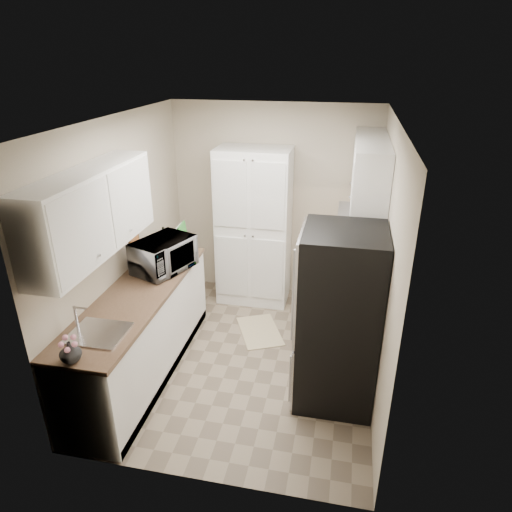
{
  "coord_description": "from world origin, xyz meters",
  "views": [
    {
      "loc": [
        0.91,
        -3.97,
        3.04
      ],
      "look_at": [
        0.07,
        0.15,
        1.14
      ],
      "focal_mm": 32.0,
      "sensor_mm": 36.0,
      "label": 1
    }
  ],
  "objects_px": {
    "wine_bottle": "(164,240)",
    "toaster_oven": "(351,234)",
    "refrigerator": "(339,319)",
    "microwave": "(164,255)",
    "electric_range": "(342,310)",
    "pantry_cabinet": "(254,228)"
  },
  "relations": [
    {
      "from": "microwave",
      "to": "toaster_oven",
      "type": "bearing_deg",
      "value": -38.09
    },
    {
      "from": "wine_bottle",
      "to": "toaster_oven",
      "type": "distance_m",
      "value": 2.22
    },
    {
      "from": "pantry_cabinet",
      "to": "refrigerator",
      "type": "distance_m",
      "value": 2.07
    },
    {
      "from": "electric_range",
      "to": "pantry_cabinet",
      "type": "bearing_deg",
      "value": 141.78
    },
    {
      "from": "pantry_cabinet",
      "to": "electric_range",
      "type": "height_order",
      "value": "pantry_cabinet"
    },
    {
      "from": "electric_range",
      "to": "refrigerator",
      "type": "relative_size",
      "value": 0.66
    },
    {
      "from": "pantry_cabinet",
      "to": "refrigerator",
      "type": "height_order",
      "value": "pantry_cabinet"
    },
    {
      "from": "refrigerator",
      "to": "wine_bottle",
      "type": "relative_size",
      "value": 6.27
    },
    {
      "from": "electric_range",
      "to": "microwave",
      "type": "xyz_separation_m",
      "value": [
        -1.88,
        -0.3,
        0.61
      ]
    },
    {
      "from": "refrigerator",
      "to": "electric_range",
      "type": "bearing_deg",
      "value": 87.52
    },
    {
      "from": "electric_range",
      "to": "refrigerator",
      "type": "distance_m",
      "value": 0.88
    },
    {
      "from": "electric_range",
      "to": "wine_bottle",
      "type": "xyz_separation_m",
      "value": [
        -2.07,
        0.17,
        0.58
      ]
    },
    {
      "from": "pantry_cabinet",
      "to": "wine_bottle",
      "type": "relative_size",
      "value": 7.37
    },
    {
      "from": "refrigerator",
      "to": "microwave",
      "type": "height_order",
      "value": "refrigerator"
    },
    {
      "from": "microwave",
      "to": "wine_bottle",
      "type": "relative_size",
      "value": 2.3
    },
    {
      "from": "pantry_cabinet",
      "to": "wine_bottle",
      "type": "distance_m",
      "value": 1.18
    },
    {
      "from": "refrigerator",
      "to": "microwave",
      "type": "distance_m",
      "value": 1.93
    },
    {
      "from": "refrigerator",
      "to": "toaster_oven",
      "type": "height_order",
      "value": "refrigerator"
    },
    {
      "from": "electric_range",
      "to": "wine_bottle",
      "type": "distance_m",
      "value": 2.16
    },
    {
      "from": "refrigerator",
      "to": "toaster_oven",
      "type": "bearing_deg",
      "value": 87.45
    },
    {
      "from": "microwave",
      "to": "toaster_oven",
      "type": "height_order",
      "value": "microwave"
    },
    {
      "from": "electric_range",
      "to": "refrigerator",
      "type": "xyz_separation_m",
      "value": [
        -0.03,
        -0.8,
        0.37
      ]
    }
  ]
}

